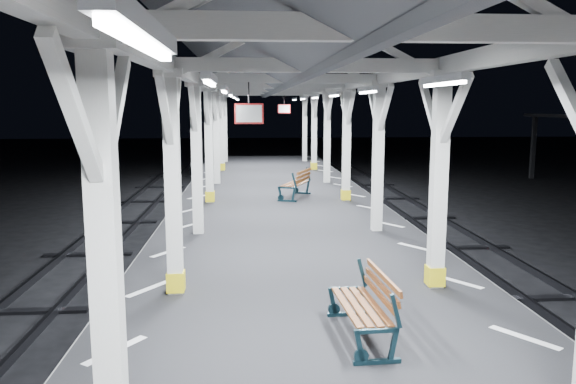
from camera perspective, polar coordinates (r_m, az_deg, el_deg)
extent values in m
cube|color=black|center=(7.14, 3.78, -18.82)|extent=(6.00, 50.00, 1.00)
cube|color=silver|center=(7.03, -17.11, -15.11)|extent=(1.00, 48.00, 0.01)
cube|color=silver|center=(7.64, 22.90, -13.47)|extent=(1.00, 48.00, 0.01)
cube|color=silver|center=(4.56, -18.05, -7.00)|extent=(0.22, 0.22, 3.20)
cube|color=silver|center=(4.42, -19.11, 14.19)|extent=(0.40, 0.40, 0.12)
cube|color=silver|center=(4.93, -17.17, 7.74)|extent=(0.10, 0.99, 0.99)
cube|color=silver|center=(3.87, -20.81, 7.37)|extent=(0.10, 0.99, 0.99)
cube|color=silver|center=(8.42, -11.61, 0.37)|extent=(0.22, 0.22, 3.20)
cube|color=silver|center=(8.35, -11.97, 11.72)|extent=(0.40, 0.40, 0.12)
cube|color=gold|center=(8.74, -11.32, -8.88)|extent=(0.26, 0.26, 0.30)
cube|color=silver|center=(8.88, -11.38, 8.26)|extent=(0.10, 0.99, 0.99)
cube|color=silver|center=(7.79, -12.39, 8.17)|extent=(0.10, 0.99, 0.99)
cube|color=silver|center=(12.37, -9.25, 3.09)|extent=(0.22, 0.22, 3.20)
cube|color=silver|center=(12.32, -9.44, 10.79)|extent=(0.40, 0.40, 0.12)
cube|color=silver|center=(12.86, -9.16, 8.44)|extent=(0.10, 0.99, 0.99)
cube|color=silver|center=(11.76, -9.62, 8.40)|extent=(0.10, 0.99, 0.99)
cube|color=silver|center=(16.34, -8.03, 4.48)|extent=(0.22, 0.22, 3.20)
cube|color=silver|center=(16.30, -8.16, 10.31)|extent=(0.40, 0.40, 0.12)
cube|color=gold|center=(16.51, -7.92, -0.44)|extent=(0.26, 0.26, 0.30)
cube|color=silver|center=(16.85, -7.99, 8.53)|extent=(0.10, 0.99, 0.99)
cube|color=silver|center=(15.75, -8.25, 8.51)|extent=(0.10, 0.99, 0.99)
cube|color=silver|center=(20.33, -7.28, 5.33)|extent=(0.22, 0.22, 3.20)
cube|color=silver|center=(20.30, -7.38, 10.01)|extent=(0.40, 0.40, 0.12)
cube|color=silver|center=(20.84, -7.27, 8.58)|extent=(0.10, 0.99, 0.99)
cube|color=silver|center=(19.74, -7.44, 8.57)|extent=(0.10, 0.99, 0.99)
cube|color=silver|center=(24.32, -6.78, 5.90)|extent=(0.22, 0.22, 3.20)
cube|color=silver|center=(24.29, -6.86, 9.82)|extent=(0.40, 0.40, 0.12)
cube|color=gold|center=(24.43, -6.72, 2.57)|extent=(0.26, 0.26, 0.30)
cube|color=silver|center=(24.84, -6.78, 8.62)|extent=(0.10, 0.99, 0.99)
cube|color=silver|center=(23.74, -6.89, 8.61)|extent=(0.10, 0.99, 0.99)
cube|color=silver|center=(28.31, -6.42, 6.31)|extent=(0.22, 0.22, 3.20)
cube|color=silver|center=(28.29, -6.48, 9.67)|extent=(0.40, 0.40, 0.12)
cube|color=silver|center=(28.83, -6.42, 8.64)|extent=(0.10, 0.99, 0.99)
cube|color=silver|center=(27.73, -6.51, 8.64)|extent=(0.10, 0.99, 0.99)
cube|color=silver|center=(5.62, 27.17, 7.25)|extent=(0.10, 0.99, 0.99)
cube|color=silver|center=(8.84, 15.05, 0.65)|extent=(0.22, 0.22, 3.20)
cube|color=silver|center=(8.77, 15.49, 11.45)|extent=(0.40, 0.40, 0.12)
cube|color=gold|center=(9.14, 14.69, -8.20)|extent=(0.26, 0.26, 0.30)
cube|color=silver|center=(9.28, 14.22, 8.18)|extent=(0.10, 0.99, 0.99)
cube|color=silver|center=(8.24, 16.63, 8.04)|extent=(0.10, 0.99, 0.99)
cube|color=silver|center=(12.66, 9.13, 3.22)|extent=(0.22, 0.22, 3.20)
cube|color=silver|center=(12.61, 9.31, 10.75)|extent=(0.40, 0.40, 0.12)
cube|color=silver|center=(13.14, 8.70, 8.45)|extent=(0.10, 0.99, 0.99)
cube|color=silver|center=(12.07, 9.86, 8.40)|extent=(0.10, 0.99, 0.99)
cube|color=silver|center=(16.56, 5.96, 4.58)|extent=(0.22, 0.22, 3.20)
cube|color=silver|center=(16.52, 6.05, 10.33)|extent=(0.40, 0.40, 0.12)
cube|color=gold|center=(16.73, 5.88, -0.28)|extent=(0.26, 0.26, 0.30)
cube|color=silver|center=(17.06, 5.69, 8.57)|extent=(0.10, 0.99, 0.99)
cube|color=silver|center=(15.98, 6.37, 8.55)|extent=(0.10, 0.99, 0.99)
cube|color=silver|center=(20.50, 4.00, 5.41)|extent=(0.22, 0.22, 3.20)
cube|color=silver|center=(20.47, 4.05, 10.05)|extent=(0.40, 0.40, 0.12)
cube|color=silver|center=(21.01, 3.82, 8.63)|extent=(0.10, 0.99, 0.99)
cube|color=silver|center=(19.92, 4.26, 8.62)|extent=(0.10, 0.99, 0.99)
cube|color=silver|center=(24.46, 2.67, 5.97)|extent=(0.22, 0.22, 3.20)
cube|color=silver|center=(24.44, 2.70, 9.86)|extent=(0.40, 0.40, 0.12)
cube|color=gold|center=(24.58, 2.64, 2.66)|extent=(0.26, 0.26, 0.30)
cube|color=silver|center=(24.98, 2.54, 8.67)|extent=(0.10, 0.99, 0.99)
cube|color=silver|center=(23.89, 2.85, 8.66)|extent=(0.10, 0.99, 0.99)
cube|color=silver|center=(28.44, 1.71, 6.37)|extent=(0.22, 0.22, 3.20)
cube|color=silver|center=(28.41, 1.72, 9.72)|extent=(0.40, 0.40, 0.12)
cube|color=silver|center=(28.96, 1.61, 8.69)|extent=(0.10, 0.99, 0.99)
cube|color=silver|center=(27.86, 1.83, 8.69)|extent=(0.10, 0.99, 0.99)
cube|color=silver|center=(6.38, -14.47, 13.67)|extent=(0.18, 48.00, 0.24)
cube|color=silver|center=(6.92, 21.20, 12.96)|extent=(0.18, 48.00, 0.24)
cube|color=silver|center=(4.39, 8.05, 16.19)|extent=(4.20, 0.14, 0.20)
cube|color=silver|center=(8.33, 2.12, 12.74)|extent=(4.20, 0.14, 0.20)
cube|color=silver|center=(12.31, 0.05, 11.47)|extent=(4.20, 0.14, 0.20)
cube|color=silver|center=(16.30, -1.01, 10.82)|extent=(4.20, 0.14, 0.20)
cube|color=silver|center=(20.29, -1.64, 10.42)|extent=(4.20, 0.14, 0.20)
cube|color=silver|center=(24.28, -2.07, 10.15)|extent=(4.20, 0.14, 0.20)
cube|color=silver|center=(28.28, -2.37, 9.96)|extent=(4.20, 0.14, 0.20)
cube|color=#4F5357|center=(6.37, -8.11, 18.77)|extent=(2.80, 49.00, 1.45)
cube|color=#4F5357|center=(6.73, 15.80, 17.99)|extent=(2.80, 49.00, 1.45)
cube|color=silver|center=(2.31, -14.57, 15.75)|extent=(0.10, 1.35, 0.08)
cube|color=white|center=(2.31, -14.52, 14.52)|extent=(0.05, 1.25, 0.05)
cube|color=silver|center=(6.28, -7.94, 11.38)|extent=(0.10, 1.35, 0.08)
cube|color=white|center=(6.28, -7.93, 10.93)|extent=(0.05, 1.25, 0.05)
cube|color=silver|center=(10.27, -6.49, 10.38)|extent=(0.10, 1.35, 0.08)
cube|color=white|center=(10.27, -6.48, 10.10)|extent=(0.05, 1.25, 0.05)
cube|color=silver|center=(14.27, -5.85, 9.94)|extent=(0.10, 1.35, 0.08)
cube|color=white|center=(14.27, -5.84, 9.73)|extent=(0.05, 1.25, 0.05)
cube|color=silver|center=(18.27, -5.49, 9.69)|extent=(0.10, 1.35, 0.08)
cube|color=white|center=(18.27, -5.49, 9.53)|extent=(0.05, 1.25, 0.05)
cube|color=silver|center=(22.27, -5.26, 9.53)|extent=(0.10, 1.35, 0.08)
cube|color=white|center=(22.27, -5.26, 9.40)|extent=(0.05, 1.25, 0.05)
cube|color=silver|center=(26.27, -5.10, 9.41)|extent=(0.10, 1.35, 0.08)
cube|color=white|center=(26.26, -5.10, 9.30)|extent=(0.05, 1.25, 0.05)
cube|color=silver|center=(6.64, 15.50, 11.01)|extent=(0.10, 1.35, 0.08)
cube|color=white|center=(6.64, 15.48, 10.58)|extent=(0.05, 1.25, 0.05)
cube|color=silver|center=(10.50, 8.08, 10.31)|extent=(0.10, 1.35, 0.08)
cube|color=white|center=(10.50, 8.07, 10.04)|extent=(0.05, 1.25, 0.05)
cube|color=silver|center=(14.43, 4.68, 9.94)|extent=(0.10, 1.35, 0.08)
cube|color=white|center=(14.43, 4.68, 9.74)|extent=(0.05, 1.25, 0.05)
cube|color=silver|center=(18.40, 2.75, 9.71)|extent=(0.10, 1.35, 0.08)
cube|color=white|center=(18.39, 2.75, 9.55)|extent=(0.05, 1.25, 0.05)
cube|color=silver|center=(22.37, 1.51, 9.56)|extent=(0.10, 1.35, 0.08)
cube|color=white|center=(22.37, 1.51, 9.43)|extent=(0.05, 1.25, 0.05)
cube|color=silver|center=(26.35, 0.64, 9.45)|extent=(0.10, 1.35, 0.08)
cube|color=white|center=(26.35, 0.64, 9.34)|extent=(0.05, 1.25, 0.05)
cylinder|color=black|center=(9.76, -4.01, 10.03)|extent=(0.02, 0.02, 0.36)
cube|color=red|center=(9.76, -3.99, 7.94)|extent=(0.50, 0.03, 0.35)
cube|color=white|center=(9.76, -3.99, 7.94)|extent=(0.44, 0.04, 0.29)
cylinder|color=black|center=(22.87, -0.40, 9.34)|extent=(0.02, 0.02, 0.36)
cube|color=red|center=(22.87, -0.39, 8.45)|extent=(0.50, 0.03, 0.35)
cube|color=white|center=(22.87, -0.39, 8.45)|extent=(0.44, 0.05, 0.29)
cube|color=black|center=(32.02, 23.65, 4.21)|extent=(0.20, 0.20, 3.30)
sphere|color=silver|center=(31.96, 23.82, 7.01)|extent=(0.20, 0.20, 0.20)
cube|color=#10252E|center=(6.49, 9.02, -16.68)|extent=(0.54, 0.08, 0.05)
cube|color=#10252E|center=(6.37, 7.30, -15.39)|extent=(0.14, 0.05, 0.41)
cube|color=#10252E|center=(6.47, 10.64, -15.08)|extent=(0.13, 0.05, 0.41)
cube|color=#10252E|center=(6.33, 10.90, -11.80)|extent=(0.15, 0.05, 0.39)
cube|color=#10252E|center=(7.77, 6.01, -12.23)|extent=(0.54, 0.08, 0.05)
cube|color=#10252E|center=(7.66, 4.57, -11.08)|extent=(0.14, 0.05, 0.41)
cube|color=#10252E|center=(7.74, 7.34, -10.90)|extent=(0.13, 0.05, 0.41)
cube|color=#10252E|center=(7.63, 7.53, -8.11)|extent=(0.15, 0.05, 0.39)
cube|color=brown|center=(6.94, 5.97, -11.52)|extent=(0.15, 1.36, 0.03)
cube|color=brown|center=(6.97, 6.92, -11.46)|extent=(0.15, 1.36, 0.03)
cube|color=brown|center=(7.00, 7.86, -11.39)|extent=(0.15, 1.36, 0.03)
cube|color=brown|center=(7.03, 8.80, -11.32)|extent=(0.15, 1.36, 0.03)
cube|color=brown|center=(7.00, 9.32, -10.32)|extent=(0.12, 1.36, 0.08)
cube|color=brown|center=(6.97, 9.49, -9.41)|extent=(0.12, 1.36, 0.08)
cube|color=brown|center=(6.94, 9.66, -8.48)|extent=(0.12, 1.36, 0.08)
cube|color=#10252E|center=(16.47, -0.09, -0.90)|extent=(0.56, 0.27, 0.06)
cube|color=#10252E|center=(16.50, -0.79, -0.20)|extent=(0.16, 0.10, 0.45)
cube|color=#10252E|center=(16.38, 0.56, -0.27)|extent=(0.14, 0.10, 0.45)
cube|color=#10252E|center=(16.31, 0.63, 1.21)|extent=(0.16, 0.10, 0.43)
cube|color=#10252E|center=(17.94, 1.42, -0.10)|extent=(0.56, 0.27, 0.06)
cube|color=#10252E|center=(17.97, 0.77, 0.54)|extent=(0.16, 0.10, 0.45)
cube|color=#10252E|center=(17.86, 2.02, 0.48)|extent=(0.14, 0.10, 0.45)
cube|color=#10252E|center=(17.80, 2.09, 1.84)|extent=(0.16, 0.10, 0.43)
cube|color=brown|center=(17.20, 0.08, 0.89)|extent=(0.63, 1.41, 0.03)
cube|color=brown|center=(17.16, 0.49, 0.87)|extent=(0.63, 1.41, 0.03)
cube|color=brown|center=(17.13, 0.89, 0.85)|extent=(0.63, 1.41, 0.03)
cube|color=brown|center=(17.09, 1.30, 0.83)|extent=(0.63, 1.41, 0.03)
cube|color=brown|center=(17.05, 1.52, 1.28)|extent=(0.59, 1.39, 0.09)
cube|color=brown|center=(17.03, 1.58, 1.70)|extent=(0.59, 1.39, 0.09)
cube|color=brown|center=(17.01, 1.65, 2.12)|extent=(0.59, 1.39, 0.09)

